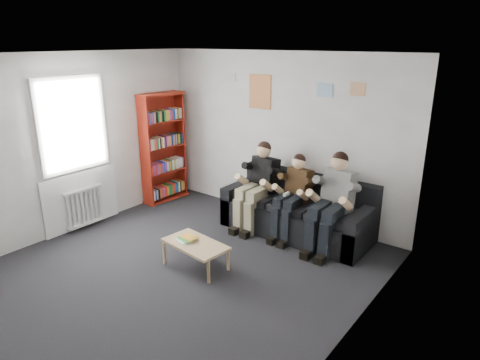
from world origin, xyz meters
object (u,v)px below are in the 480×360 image
object	(u,v)px
sofa	(298,213)
person_right	(331,203)
bookshelf	(163,148)
person_left	(257,186)
person_middle	(292,197)
coffee_table	(196,246)

from	to	relation	value
sofa	person_right	distance (m)	0.76
bookshelf	person_left	bearing A→B (deg)	6.10
sofa	bookshelf	size ratio (longest dim) A/B	1.15
person_left	person_middle	size ratio (longest dim) A/B	1.08
person_right	person_left	bearing A→B (deg)	-173.95
person_left	person_middle	bearing A→B (deg)	7.71
coffee_table	person_middle	xyz separation A→B (m)	(0.52, 1.55, 0.34)
bookshelf	person_right	distance (m)	3.35
sofa	coffee_table	distance (m)	1.82
coffee_table	person_middle	bearing A→B (deg)	71.44
sofa	person_right	size ratio (longest dim) A/B	1.63
bookshelf	person_middle	distance (m)	2.72
coffee_table	person_middle	world-z (taller)	person_middle
person_middle	person_right	distance (m)	0.63
sofa	person_middle	xyz separation A→B (m)	(-0.00, -0.20, 0.33)
bookshelf	person_right	world-z (taller)	bookshelf
coffee_table	person_left	xyz separation A→B (m)	(-0.11, 1.54, 0.38)
bookshelf	coffee_table	bearing A→B (deg)	-29.19
coffee_table	person_right	distance (m)	1.96
sofa	person_left	size ratio (longest dim) A/B	1.67
person_middle	person_right	xyz separation A→B (m)	(0.63, -0.01, 0.05)
person_left	bookshelf	bearing A→B (deg)	-172.61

